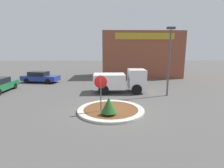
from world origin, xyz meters
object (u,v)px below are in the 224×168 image
Objects in this scene: parked_sedan_blue at (40,77)px; utility_truck at (120,80)px; light_pole at (169,56)px; stop_sign at (101,87)px.

utility_truck is at bearing -17.87° from parked_sedan_blue.
light_pole is at bearing -19.00° from utility_truck.
stop_sign is 7.69m from light_pole.
parked_sedan_blue is 16.16m from light_pole.
light_pole reaches higher than stop_sign.
utility_truck reaches higher than parked_sedan_blue.
parked_sedan_blue is at bearing 125.66° from stop_sign.
parked_sedan_blue is (-8.28, 11.54, -1.08)m from stop_sign.
utility_truck is 11.47m from parked_sedan_blue.
light_pole reaches higher than parked_sedan_blue.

